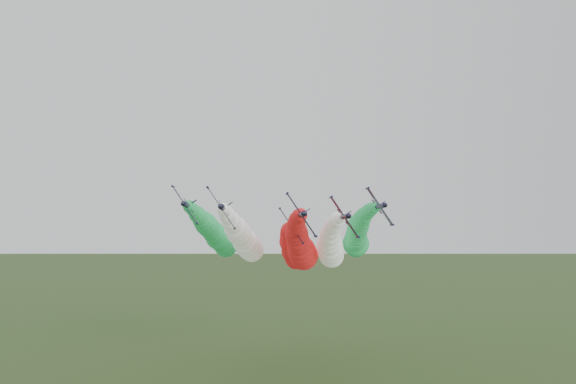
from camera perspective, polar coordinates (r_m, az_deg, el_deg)
The scene contains 6 objects.
jet_lead at distance 135.86m, azimuth 1.26°, elevation -5.44°, with size 11.83×63.59×16.55m.
jet_inner_left at distance 139.74m, azimuth -4.60°, elevation -4.70°, with size 11.29×63.05×16.02m.
jet_inner_right at distance 142.13m, azimuth 4.36°, elevation -5.37°, with size 11.41×63.18×16.14m.
jet_outer_left at distance 149.56m, azimuth -7.46°, elevation -4.20°, with size 11.41×63.17×16.13m.
jet_outer_right at distance 151.03m, azimuth 7.08°, elevation -4.32°, with size 11.29×63.05×16.01m.
jet_trail at distance 156.88m, azimuth 0.47°, elevation -5.71°, with size 11.55×63.31×16.27m.
Camera 1 is at (-0.96, -103.58, 34.84)m, focal length 35.00 mm.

